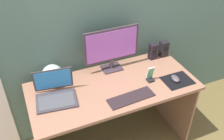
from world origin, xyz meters
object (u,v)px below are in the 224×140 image
object	(u,v)px
fishbowl	(53,75)
phone_in_dock	(150,76)
speaker_right	(164,49)
laptop	(55,94)
speaker_near_monitor	(153,51)
monitor	(112,48)
mouse	(175,78)
keyboard_external	(131,98)

from	to	relation	value
fishbowl	phone_in_dock	xyz separation A→B (m)	(0.77, -0.28, -0.04)
speaker_right	phone_in_dock	bearing A→B (deg)	-137.04
fishbowl	laptop	bearing A→B (deg)	-98.06
speaker_near_monitor	laptop	world-z (taller)	laptop
laptop	fishbowl	distance (m)	0.19
speaker_near_monitor	speaker_right	bearing A→B (deg)	-0.02
speaker_right	phone_in_dock	world-z (taller)	speaker_right
monitor	speaker_right	bearing A→B (deg)	0.42
laptop	mouse	xyz separation A→B (m)	(0.99, -0.18, -0.03)
monitor	speaker_near_monitor	distance (m)	0.45
monitor	phone_in_dock	size ratio (longest dim) A/B	3.60
laptop	phone_in_dock	world-z (taller)	laptop
speaker_right	laptop	world-z (taller)	laptop
fishbowl	mouse	xyz separation A→B (m)	(0.97, -0.37, -0.07)
speaker_right	fishbowl	bearing A→B (deg)	-179.38
monitor	speaker_right	world-z (taller)	monitor
keyboard_external	fishbowl	bearing A→B (deg)	137.54
monitor	fishbowl	size ratio (longest dim) A/B	2.71
speaker_near_monitor	keyboard_external	xyz separation A→B (m)	(-0.45, -0.43, -0.07)
monitor	mouse	bearing A→B (deg)	-41.07
laptop	monitor	bearing A→B (deg)	19.13
monitor	laptop	distance (m)	0.62
monitor	fishbowl	distance (m)	0.55
fishbowl	keyboard_external	world-z (taller)	fishbowl
speaker_right	keyboard_external	world-z (taller)	speaker_right
speaker_near_monitor	phone_in_dock	distance (m)	0.36
speaker_near_monitor	laptop	xyz separation A→B (m)	(-0.99, -0.20, -0.03)
phone_in_dock	speaker_right	bearing A→B (deg)	42.96
speaker_near_monitor	laptop	size ratio (longest dim) A/B	0.46
fishbowl	mouse	distance (m)	1.04
keyboard_external	mouse	size ratio (longest dim) A/B	3.81
laptop	mouse	size ratio (longest dim) A/B	3.40
laptop	fishbowl	size ratio (longest dim) A/B	1.84
keyboard_external	monitor	bearing A→B (deg)	84.47
keyboard_external	mouse	world-z (taller)	mouse
keyboard_external	mouse	xyz separation A→B (m)	(0.45, 0.05, 0.02)
fishbowl	monitor	bearing A→B (deg)	0.82
laptop	keyboard_external	distance (m)	0.59
speaker_near_monitor	keyboard_external	world-z (taller)	speaker_near_monitor
laptop	keyboard_external	size ratio (longest dim) A/B	0.89
speaker_right	mouse	xyz separation A→B (m)	(-0.12, -0.38, -0.06)
mouse	phone_in_dock	world-z (taller)	phone_in_dock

